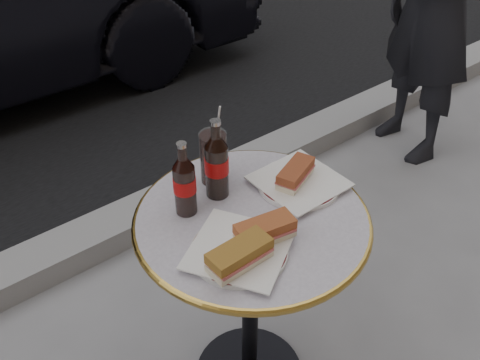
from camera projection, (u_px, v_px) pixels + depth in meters
curb at (121, 226)px, 2.36m from camera, size 40.00×0.20×0.12m
bistro_table at (250, 307)px, 1.61m from camera, size 0.62×0.62×0.73m
plate_left at (239, 251)px, 1.27m from camera, size 0.30×0.30×0.01m
plate_right at (299, 183)px, 1.48m from camera, size 0.27×0.27×0.01m
sandwich_left_a at (240, 256)px, 1.22m from camera, size 0.16×0.08×0.05m
sandwich_left_b at (265, 231)px, 1.28m from camera, size 0.16×0.09×0.05m
sandwich_right at (295, 174)px, 1.47m from camera, size 0.15×0.11×0.05m
cola_bottle_left at (184, 179)px, 1.34m from camera, size 0.07×0.07×0.21m
cola_bottle_right at (216, 159)px, 1.39m from camera, size 0.07×0.07×0.23m
cola_glass at (213, 157)px, 1.46m from camera, size 0.10×0.10×0.16m
pedestrian at (439, 3)px, 2.48m from camera, size 0.49×0.64×1.58m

